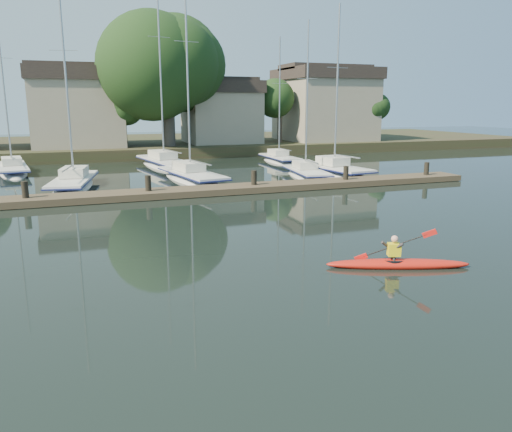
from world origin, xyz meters
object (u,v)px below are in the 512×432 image
object	(u,v)px
sailboat_6	(166,170)
sailboat_3	(306,180)
dock	(203,191)
sailboat_5	(13,176)
sailboat_2	(192,184)
sailboat_1	(74,191)
sailboat_7	(280,164)
sailboat_4	(336,178)
kayak	(397,262)

from	to	relation	value
sailboat_6	sailboat_3	bearing A→B (deg)	-55.98
dock	sailboat_5	bearing A→B (deg)	129.42
sailboat_5	sailboat_2	bearing A→B (deg)	-43.64
sailboat_5	sailboat_6	world-z (taller)	sailboat_6
sailboat_5	sailboat_6	size ratio (longest dim) A/B	0.82
sailboat_1	sailboat_5	xyz separation A→B (m)	(-4.10, 8.36, 0.01)
sailboat_3	sailboat_7	xyz separation A→B (m)	(1.78, 8.96, -0.00)
sailboat_4	sailboat_3	bearing A→B (deg)	174.45
dock	sailboat_4	size ratio (longest dim) A/B	2.66
sailboat_6	sailboat_1	bearing A→B (deg)	-140.01
dock	sailboat_3	world-z (taller)	sailboat_3
kayak	sailboat_6	distance (m)	27.36
sailboat_5	sailboat_6	bearing A→B (deg)	-10.14
sailboat_1	sailboat_5	bearing A→B (deg)	126.32
sailboat_3	sailboat_7	size ratio (longest dim) A/B	0.99
sailboat_2	sailboat_4	xyz separation A→B (m)	(10.11, -0.91, -0.02)
sailboat_1	sailboat_2	size ratio (longest dim) A/B	0.91
sailboat_2	sailboat_7	xyz separation A→B (m)	(9.55, 7.98, 0.02)
kayak	dock	distance (m)	14.66
sailboat_3	sailboat_1	bearing A→B (deg)	-175.23
kayak	sailboat_3	xyz separation A→B (m)	(5.83, 18.56, -0.34)
sailboat_1	sailboat_2	world-z (taller)	sailboat_2
kayak	sailboat_2	distance (m)	19.63
sailboat_4	sailboat_5	distance (m)	23.30
dock	sailboat_2	distance (m)	5.11
sailboat_2	sailboat_6	distance (m)	7.74
kayak	sailboat_6	world-z (taller)	sailboat_6
sailboat_2	sailboat_5	xyz separation A→B (m)	(-11.37, 8.13, 0.01)
sailboat_2	dock	bearing A→B (deg)	-105.12
dock	sailboat_3	bearing A→B (deg)	26.31
sailboat_5	sailboat_7	bearing A→B (deg)	-8.47
sailboat_1	sailboat_6	world-z (taller)	sailboat_6
sailboat_5	sailboat_6	distance (m)	11.01
sailboat_3	sailboat_4	size ratio (longest dim) A/B	0.89
kayak	sailboat_2	xyz separation A→B (m)	(-1.94, 19.53, -0.36)
sailboat_5	kayak	bearing A→B (deg)	-72.36
sailboat_7	kayak	bearing A→B (deg)	-104.66
sailboat_2	sailboat_6	bearing A→B (deg)	83.45
sailboat_1	sailboat_4	world-z (taller)	sailboat_1
sailboat_4	sailboat_6	distance (m)	13.58
kayak	sailboat_1	world-z (taller)	sailboat_1
sailboat_3	kayak	bearing A→B (deg)	-99.83
dock	sailboat_1	world-z (taller)	sailboat_1
sailboat_6	sailboat_7	bearing A→B (deg)	-7.64
dock	sailboat_2	bearing A→B (deg)	84.18
sailboat_2	sailboat_5	world-z (taller)	sailboat_2
sailboat_2	sailboat_1	bearing A→B (deg)	172.46
sailboat_1	sailboat_4	distance (m)	17.39
sailboat_3	sailboat_7	world-z (taller)	sailboat_7
sailboat_3	sailboat_5	world-z (taller)	sailboat_5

